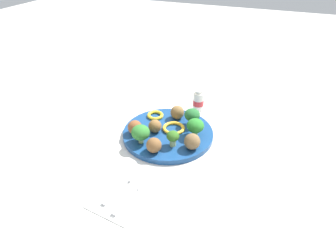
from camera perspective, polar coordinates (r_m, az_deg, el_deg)
The scene contains 17 objects.
ground_plane at distance 0.89m, azimuth 0.00°, elevation -1.92°, with size 4.00×4.00×0.00m, color beige.
plate at distance 0.89m, azimuth 0.00°, elevation -1.50°, with size 0.28×0.28×0.02m, color navy.
broccoli_floret_near_rim at distance 0.82m, azimuth -5.50°, elevation -1.34°, with size 0.05×0.05×0.06m.
broccoli_floret_center at distance 0.81m, azimuth 0.98°, elevation -2.20°, with size 0.04×0.04×0.05m.
broccoli_floret_back_left at distance 0.85m, azimuth 5.49°, elevation 0.01°, with size 0.05×0.05×0.06m.
broccoli_floret_mid_right at distance 0.90m, azimuth 4.85°, elevation 2.19°, with size 0.05×0.05×0.06m.
meatball_back_right at distance 0.87m, azimuth -6.63°, elevation -0.25°, with size 0.04×0.04×0.04m, color brown.
meatball_mid_right at distance 0.87m, azimuth -2.62°, elevation -0.02°, with size 0.04×0.04×0.04m, color brown.
meatball_center at distance 0.94m, azimuth 1.61°, elevation 2.79°, with size 0.05×0.05×0.05m, color brown.
meatball_front_left at distance 0.80m, azimuth -3.14°, elevation -3.78°, with size 0.04×0.04×0.04m, color brown.
meatball_near_rim at distance 0.81m, azimuth 4.84°, elevation -3.10°, with size 0.05×0.05×0.05m, color brown.
pepper_ring_center at distance 0.96m, azimuth -2.55°, elevation 2.17°, with size 0.05×0.05×0.01m, color yellow.
pepper_ring_front_right at distance 0.89m, azimuth 1.15°, elevation -0.43°, with size 0.07×0.07×0.01m, color yellow.
napkin at distance 0.72m, azimuth -8.51°, elevation -12.86°, with size 0.17×0.12×0.01m, color white.
fork at distance 0.73m, azimuth -9.34°, elevation -11.69°, with size 0.12×0.03×0.01m.
knife at distance 0.71m, azimuth -7.00°, elevation -12.76°, with size 0.15×0.03×0.01m.
yogurt_bottle at distance 1.02m, azimuth 6.09°, elevation 4.94°, with size 0.04×0.04×0.08m.
Camera 1 is at (-0.67, -0.27, 0.52)m, focal length 30.49 mm.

